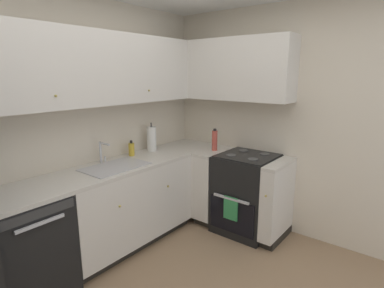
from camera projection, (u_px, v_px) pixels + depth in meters
name	position (u px, v px, depth m)	size (l,w,h in m)	color
wall_back	(65.00, 130.00, 2.98)	(3.65, 0.05, 2.55)	beige
wall_right	(304.00, 124.00, 3.33)	(0.05, 3.43, 2.55)	beige
dishwasher	(26.00, 247.00, 2.50)	(0.60, 0.63, 0.87)	black
lower_cabinets_back	(126.00, 205.00, 3.30)	(1.48, 0.62, 0.87)	silver
countertop_back	(124.00, 165.00, 3.20)	(2.69, 0.60, 0.04)	beige
lower_cabinets_right	(236.00, 192.00, 3.65)	(0.62, 1.03, 0.87)	silver
countertop_right	(237.00, 156.00, 3.55)	(0.60, 1.03, 0.03)	beige
oven_range	(246.00, 193.00, 3.58)	(0.68, 0.62, 1.05)	black
upper_cabinets_back	(96.00, 69.00, 2.95)	(2.37, 0.34, 0.69)	silver
upper_cabinets_right	(227.00, 70.00, 3.59)	(0.32, 1.58, 0.69)	silver
sink	(115.00, 171.00, 3.08)	(0.63, 0.40, 0.10)	#B7B7BC
faucet	(102.00, 151.00, 3.17)	(0.07, 0.16, 0.23)	silver
soap_bottle	(131.00, 149.00, 3.49)	(0.07, 0.07, 0.17)	gold
paper_towel_roll	(152.00, 139.00, 3.69)	(0.11, 0.11, 0.35)	white
oil_bottle	(215.00, 140.00, 3.71)	(0.07, 0.07, 0.27)	#BF4C3F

